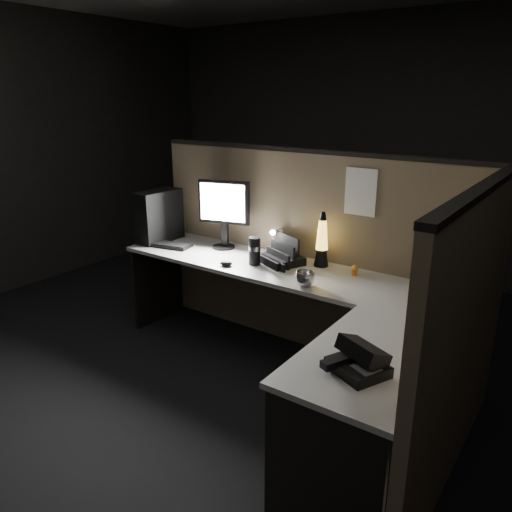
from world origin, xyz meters
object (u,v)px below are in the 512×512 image
Objects in this scene: pc_tower at (159,216)px; monitor at (224,208)px; keyboard at (164,245)px; lava_lamp at (322,244)px; desk_phone at (359,360)px.

pc_tower is 0.60m from monitor.
monitor reaches higher than keyboard.
desk_phone is at bearing -55.23° from lava_lamp.
desk_phone is (2.08, -0.87, 0.04)m from keyboard.
desk_phone is (2.22, -0.97, -0.16)m from pc_tower.
pc_tower reaches higher than desk_phone.
monitor is 1.19× the size of keyboard.
pc_tower is 1.07× the size of lava_lamp.
pc_tower is at bearing -172.03° from lava_lamp.
desk_phone is at bearing -34.63° from keyboard.
pc_tower is 2.43m from desk_phone.
pc_tower is at bearing 179.66° from monitor.
pc_tower reaches higher than keyboard.
desk_phone is at bearing -21.50° from pc_tower.
lava_lamp is at bearing 1.22° from keyboard.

